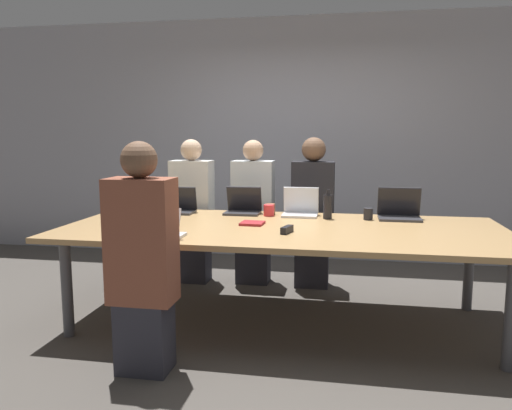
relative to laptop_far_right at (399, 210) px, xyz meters
name	(u,v)px	position (x,y,z in m)	size (l,w,h in m)	color
ground_plane	(282,322)	(-0.92, -0.54, -0.84)	(24.00, 24.00, 0.00)	#4C4742
curtain_wall	(306,140)	(-0.92, 1.58, 0.56)	(12.00, 0.06, 2.80)	#9999A3
conference_table	(282,233)	(-0.92, -0.54, -0.13)	(3.38, 1.47, 0.77)	tan
laptop_far_right	(399,210)	(0.00, 0.00, 0.00)	(0.35, 0.26, 0.26)	#333338
cup_far_right	(368,214)	(-0.26, -0.10, -0.03)	(0.08, 0.08, 0.10)	#232328
laptop_far_left	(177,205)	(-1.95, -0.02, -0.01)	(0.34, 0.23, 0.23)	#333338
person_far_left	(192,213)	(-1.95, 0.40, -0.15)	(0.40, 0.24, 1.42)	#2D2D38
bottle_far_left	(143,203)	(-2.23, -0.15, 0.02)	(0.08, 0.08, 0.23)	green
laptop_far_center	(300,207)	(-0.84, 0.02, 0.00)	(0.31, 0.24, 0.25)	silver
person_far_center	(313,214)	(-0.76, 0.45, -0.13)	(0.40, 0.24, 1.44)	#2D2D38
cup_far_center	(270,209)	(-1.10, 0.02, -0.03)	(0.09, 0.09, 0.10)	brown
bottle_far_center	(328,206)	(-0.59, -0.11, 0.03)	(0.07, 0.07, 0.25)	black
laptop_near_left	(160,229)	(-1.70, -1.10, -0.01)	(0.31, 0.22, 0.21)	silver
person_near_left	(142,262)	(-1.66, -1.50, -0.14)	(0.40, 0.24, 1.44)	#2D2D38
cup_near_left	(127,230)	(-1.94, -1.10, -0.03)	(0.08, 0.08, 0.09)	brown
laptop_far_midleft	(243,206)	(-1.35, 0.04, -0.01)	(0.32, 0.24, 0.24)	#333338
person_far_midleft	(253,214)	(-1.34, 0.47, -0.16)	(0.40, 0.24, 1.42)	#2D2D38
cup_far_midleft	(269,210)	(-1.10, -0.05, -0.03)	(0.09, 0.09, 0.10)	red
stapler	(287,230)	(-0.86, -0.78, -0.05)	(0.08, 0.16, 0.05)	black
notebook	(252,223)	(-1.17, -0.49, -0.07)	(0.19, 0.18, 0.02)	maroon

